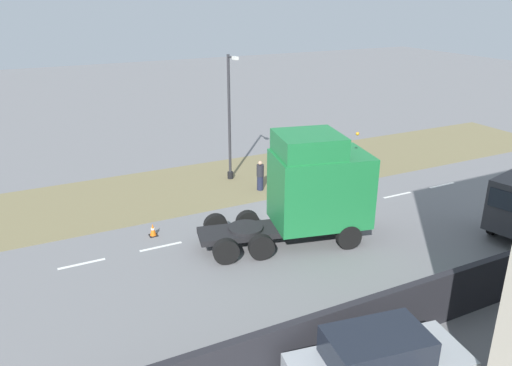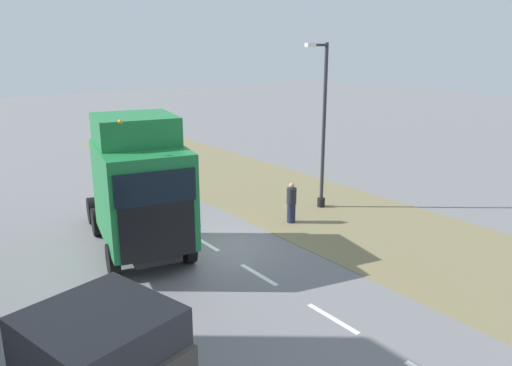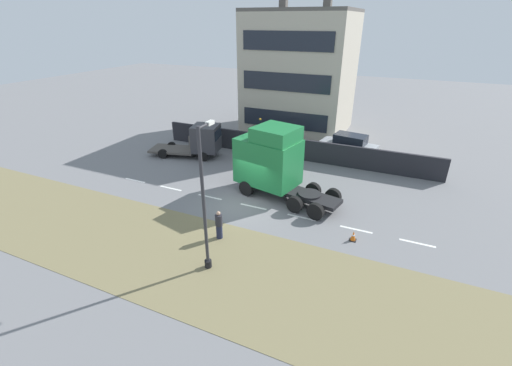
% 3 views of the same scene
% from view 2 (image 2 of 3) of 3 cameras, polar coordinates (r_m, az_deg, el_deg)
% --- Properties ---
extents(ground_plane, '(120.00, 120.00, 0.00)m').
position_cam_2_polar(ground_plane, '(17.60, -4.67, -7.53)').
color(ground_plane, slate).
rests_on(ground_plane, ground).
extents(grass_verge, '(7.00, 44.00, 0.01)m').
position_cam_2_polar(grass_verge, '(21.17, 9.20, -3.60)').
color(grass_verge, olive).
rests_on(grass_verge, ground).
extents(lane_markings, '(0.16, 21.00, 0.00)m').
position_cam_2_polar(lane_markings, '(18.15, -5.87, -6.81)').
color(lane_markings, white).
rests_on(lane_markings, ground).
extents(lorry_cab, '(4.06, 7.43, 4.85)m').
position_cam_2_polar(lorry_cab, '(16.71, -13.07, -0.53)').
color(lorry_cab, black).
rests_on(lorry_cab, ground).
extents(lamp_post, '(1.29, 0.33, 6.96)m').
position_cam_2_polar(lamp_post, '(21.26, 7.58, 5.45)').
color(lamp_post, black).
rests_on(lamp_post, ground).
extents(pedestrian, '(0.39, 0.39, 1.65)m').
position_cam_2_polar(pedestrian, '(19.82, 4.06, -2.33)').
color(pedestrian, '#1E233D').
rests_on(pedestrian, ground).
extents(traffic_cone_lead, '(0.36, 0.36, 0.58)m').
position_cam_2_polar(traffic_cone_lead, '(23.93, -11.53, -0.76)').
color(traffic_cone_lead, black).
rests_on(traffic_cone_lead, ground).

